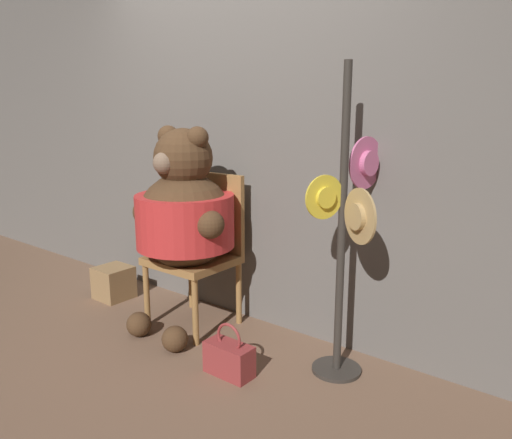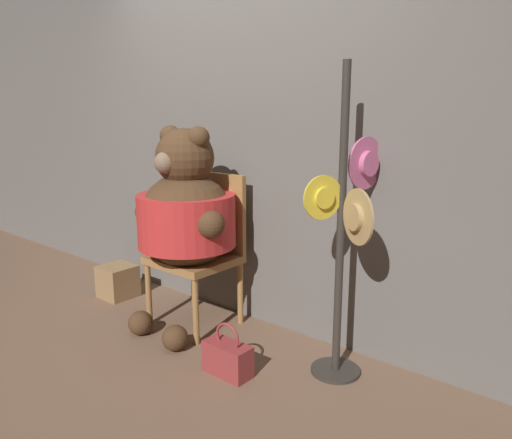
# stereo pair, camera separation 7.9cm
# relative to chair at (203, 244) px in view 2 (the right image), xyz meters

# --- Properties ---
(ground_plane) EXTENTS (14.00, 14.00, 0.00)m
(ground_plane) POSITION_rel_chair_xyz_m (0.15, -0.25, -0.55)
(ground_plane) COLOR brown
(wall_back) EXTENTS (8.00, 0.10, 2.62)m
(wall_back) POSITION_rel_chair_xyz_m (0.15, 0.30, 0.75)
(wall_back) COLOR #66605B
(wall_back) RESTS_ON ground_plane
(chair) EXTENTS (0.53, 0.48, 1.03)m
(chair) POSITION_rel_chair_xyz_m (0.00, 0.00, 0.00)
(chair) COLOR #9E703D
(chair) RESTS_ON ground_plane
(teddy_bear) EXTENTS (0.77, 0.68, 1.36)m
(teddy_bear) POSITION_rel_chair_xyz_m (0.02, -0.17, 0.24)
(teddy_bear) COLOR #4C331E
(teddy_bear) RESTS_ON ground_plane
(hat_display_rack) EXTENTS (0.41, 0.55, 1.70)m
(hat_display_rack) POSITION_rel_chair_xyz_m (1.12, -0.02, 0.28)
(hat_display_rack) COLOR #332D28
(hat_display_rack) RESTS_ON ground_plane
(handbag_on_ground) EXTENTS (0.28, 0.13, 0.31)m
(handbag_on_ground) POSITION_rel_chair_xyz_m (0.64, -0.44, -0.45)
(handbag_on_ground) COLOR maroon
(handbag_on_ground) RESTS_ON ground_plane
(wooden_crate) EXTENTS (0.25, 0.25, 0.25)m
(wooden_crate) POSITION_rel_chair_xyz_m (-0.84, -0.13, -0.43)
(wooden_crate) COLOR #937047
(wooden_crate) RESTS_ON ground_plane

